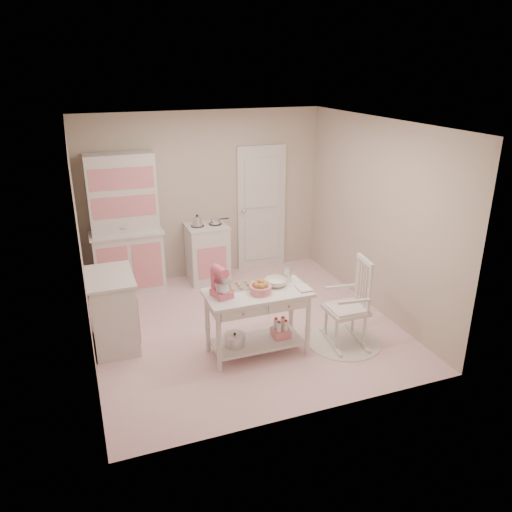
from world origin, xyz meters
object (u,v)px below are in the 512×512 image
(stove, at_px, (207,253))
(bread_basket, at_px, (261,289))
(work_table, at_px, (257,322))
(rocking_chair, at_px, (347,302))
(base_cabinet, at_px, (113,311))
(stand_mixer, at_px, (221,283))
(hutch, at_px, (125,225))

(stove, distance_m, bread_basket, 2.36)
(stove, bearing_deg, work_table, -90.33)
(stove, distance_m, rocking_chair, 2.66)
(base_cabinet, height_order, work_table, base_cabinet)
(work_table, bearing_deg, rocking_chair, -7.95)
(stand_mixer, xyz_separation_m, bread_basket, (0.44, -0.07, -0.12))
(hutch, height_order, stand_mixer, hutch)
(rocking_chair, bearing_deg, stove, 121.02)
(hutch, xyz_separation_m, work_table, (1.19, -2.33, -0.64))
(stove, height_order, work_table, stove)
(stand_mixer, bearing_deg, bread_basket, -23.38)
(base_cabinet, bearing_deg, bread_basket, -27.64)
(rocking_chair, xyz_separation_m, work_table, (-1.09, 0.15, -0.15))
(hutch, relative_size, base_cabinet, 2.26)
(stove, xyz_separation_m, work_table, (-0.01, -2.28, -0.06))
(hutch, distance_m, bread_basket, 2.67)
(bread_basket, bearing_deg, work_table, 111.80)
(hutch, distance_m, base_cabinet, 1.70)
(work_table, height_order, stand_mixer, stand_mixer)
(work_table, xyz_separation_m, stand_mixer, (-0.42, 0.02, 0.57))
(stove, bearing_deg, bread_basket, -89.83)
(base_cabinet, relative_size, stand_mixer, 2.71)
(rocking_chair, xyz_separation_m, bread_basket, (-1.07, 0.10, 0.30))
(base_cabinet, height_order, stand_mixer, stand_mixer)
(hutch, height_order, rocking_chair, hutch)
(stove, bearing_deg, base_cabinet, -136.44)
(base_cabinet, bearing_deg, hutch, 76.34)
(stove, height_order, stand_mixer, stand_mixer)
(hutch, bearing_deg, work_table, -62.99)
(bread_basket, bearing_deg, stand_mixer, 170.96)
(rocking_chair, relative_size, bread_basket, 4.40)
(hutch, distance_m, stove, 1.33)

